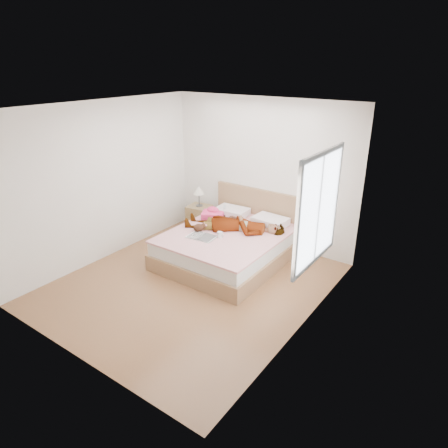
# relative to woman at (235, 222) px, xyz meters

# --- Properties ---
(ground) EXTENTS (4.00, 4.00, 0.00)m
(ground) POSITION_rel_woman_xyz_m (-0.00, -1.17, -0.63)
(ground) COLOR #552D1A
(ground) RESTS_ON ground
(woman) EXTENTS (1.81, 1.21, 0.23)m
(woman) POSITION_rel_woman_xyz_m (0.00, 0.00, 0.00)
(woman) COLOR white
(woman) RESTS_ON bed
(hair) EXTENTS (0.51, 0.59, 0.08)m
(hair) POSITION_rel_woman_xyz_m (-0.57, 0.45, -0.08)
(hair) COLOR black
(hair) RESTS_ON bed
(phone) EXTENTS (0.07, 0.10, 0.05)m
(phone) POSITION_rel_woman_xyz_m (-0.50, 0.40, 0.05)
(phone) COLOR silver
(phone) RESTS_ON bed
(room_shell) EXTENTS (4.00, 4.00, 4.00)m
(room_shell) POSITION_rel_woman_xyz_m (1.77, -0.87, 0.87)
(room_shell) COLOR white
(room_shell) RESTS_ON ground
(bed) EXTENTS (1.80, 2.08, 1.00)m
(bed) POSITION_rel_woman_xyz_m (-0.00, -0.14, -0.35)
(bed) COLOR brown
(bed) RESTS_ON ground
(towel) EXTENTS (0.47, 0.44, 0.20)m
(towel) POSITION_rel_woman_xyz_m (-0.60, 0.17, -0.04)
(towel) COLOR #FF4577
(towel) RESTS_ON bed
(magazine) EXTENTS (0.48, 0.34, 0.03)m
(magazine) POSITION_rel_woman_xyz_m (-0.24, -0.61, -0.11)
(magazine) COLOR white
(magazine) RESTS_ON bed
(coffee_mug) EXTENTS (0.13, 0.10, 0.10)m
(coffee_mug) POSITION_rel_woman_xyz_m (0.01, -0.45, -0.07)
(coffee_mug) COLOR silver
(coffee_mug) RESTS_ON bed
(plush_toy) EXTENTS (0.21, 0.25, 0.13)m
(plush_toy) POSITION_rel_woman_xyz_m (-0.43, -0.43, -0.05)
(plush_toy) COLOR black
(plush_toy) RESTS_ON bed
(nightstand) EXTENTS (0.47, 0.43, 0.92)m
(nightstand) POSITION_rel_woman_xyz_m (-1.17, 0.50, -0.32)
(nightstand) COLOR brown
(nightstand) RESTS_ON ground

